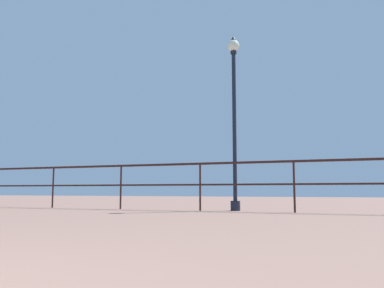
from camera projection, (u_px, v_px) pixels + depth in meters
The scene contains 2 objects.
pier_railing at pixel (245, 174), 8.78m from camera, with size 23.03×0.05×1.08m.
lamppost_center at pixel (234, 107), 9.30m from camera, with size 0.28×0.28×4.08m.
Camera 1 is at (2.22, -0.05, 0.45)m, focal length 37.73 mm.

